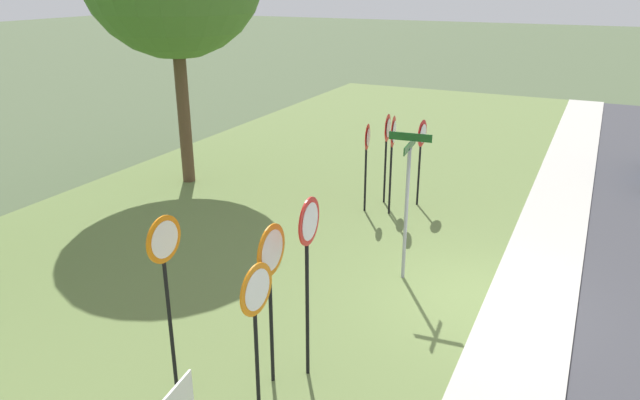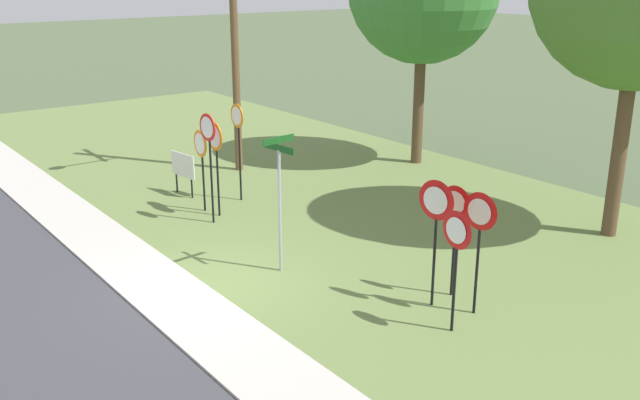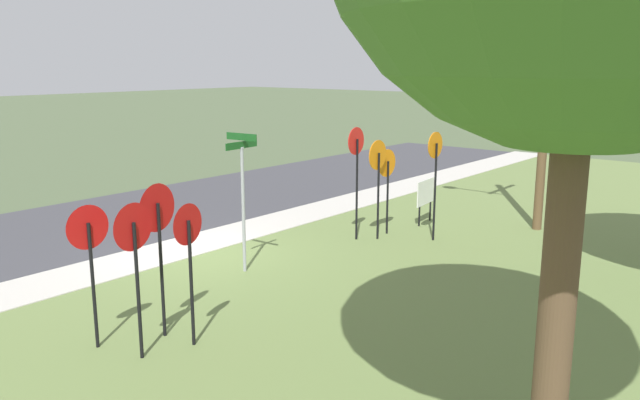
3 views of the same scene
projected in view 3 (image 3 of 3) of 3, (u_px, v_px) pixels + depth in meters
ground_plane at (202, 256)px, 15.08m from camera, size 160.00×160.00×0.00m
road_asphalt at (91, 224)px, 18.07m from camera, size 44.00×6.40×0.01m
sidewalk_strip at (181, 249)px, 15.57m from camera, size 44.00×1.60×0.06m
grass_median at (422, 318)px, 11.34m from camera, size 44.00×12.00×0.04m
stop_sign_near_left at (435, 163)px, 15.89m from camera, size 0.66×0.09×2.77m
stop_sign_near_right at (378, 167)px, 16.04m from camera, size 0.75×0.10×2.55m
stop_sign_far_left at (356, 159)px, 15.95m from camera, size 0.69×0.11×2.88m
stop_sign_far_center at (387, 173)px, 16.61m from camera, size 0.72×0.10×2.25m
yield_sign_near_left at (188, 241)px, 9.90m from camera, size 0.66×0.14×2.32m
yield_sign_near_right at (134, 244)px, 9.42m from camera, size 0.73×0.13×2.43m
yield_sign_far_left at (158, 223)px, 10.20m from camera, size 0.78×0.16×2.57m
yield_sign_far_right at (89, 243)px, 9.81m from camera, size 0.70×0.11×2.32m
street_name_post at (243, 191)px, 13.49m from camera, size 0.96×0.81×3.01m
utility_pole at (542, 61)px, 16.56m from camera, size 2.10×2.60×8.26m
notice_board at (425, 194)px, 17.84m from camera, size 1.10×0.17×1.25m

